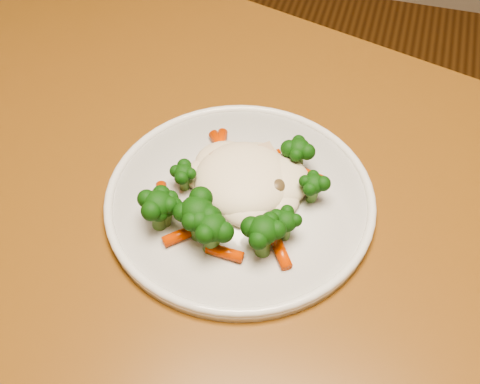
{
  "coord_description": "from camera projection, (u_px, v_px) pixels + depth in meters",
  "views": [
    {
      "loc": [
        -0.06,
        -0.64,
        1.27
      ],
      "look_at": [
        -0.18,
        -0.23,
        0.77
      ],
      "focal_mm": 45.0,
      "sensor_mm": 36.0,
      "label": 1
    }
  ],
  "objects": [
    {
      "name": "plate",
      "position": [
        240.0,
        200.0,
        0.67
      ],
      "size": [
        0.3,
        0.3,
        0.01
      ],
      "primitive_type": "cylinder",
      "color": "white",
      "rests_on": "dining_table"
    },
    {
      "name": "meal",
      "position": [
        234.0,
        192.0,
        0.64
      ],
      "size": [
        0.19,
        0.19,
        0.05
      ],
      "color": "#FCEBC9",
      "rests_on": "plate"
    },
    {
      "name": "dining_table",
      "position": [
        243.0,
        300.0,
        0.7
      ],
      "size": [
        1.42,
        1.14,
        0.75
      ],
      "rotation": [
        0.0,
        0.0,
        -0.28
      ],
      "color": "brown",
      "rests_on": "ground"
    }
  ]
}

